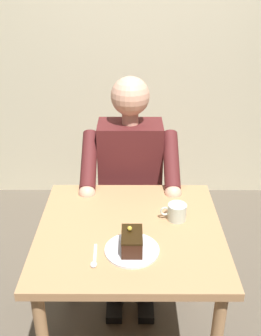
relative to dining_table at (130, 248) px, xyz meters
The scene contains 8 objects.
cafe_rear_panel 1.89m from the dining_table, 90.00° to the right, with size 6.40×0.12×3.00m, color beige.
dining_table is the anchor object (origin of this frame).
chair 0.72m from the dining_table, 90.00° to the right, with size 0.42×0.42×0.90m.
seated_person 0.53m from the dining_table, 90.00° to the right, with size 0.53×0.58×1.27m.
dessert_plate 0.19m from the dining_table, 93.46° to the left, with size 0.22×0.22×0.01m, color white.
cake_slice 0.22m from the dining_table, 93.42° to the left, with size 0.08×0.14×0.10m.
coffee_cup 0.27m from the dining_table, 160.59° to the right, with size 0.12×0.09×0.08m.
dessert_spoon 0.27m from the dining_table, 56.35° to the left, with size 0.03×0.14×0.01m.
Camera 1 is at (-0.01, 1.42, 1.77)m, focal length 42.02 mm.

